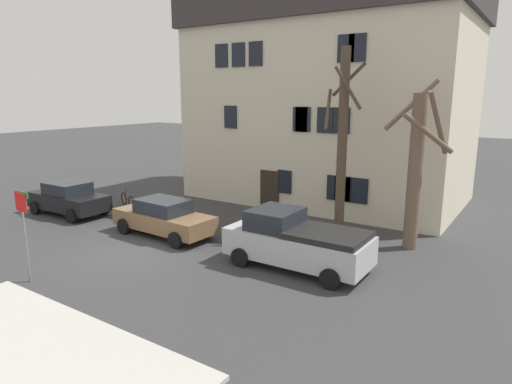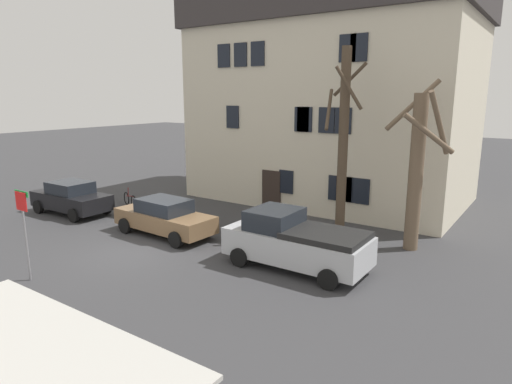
{
  "view_description": "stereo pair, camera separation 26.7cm",
  "coord_description": "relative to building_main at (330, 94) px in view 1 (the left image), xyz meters",
  "views": [
    {
      "loc": [
        12.94,
        -10.95,
        5.98
      ],
      "look_at": [
        3.57,
        3.16,
        2.27
      ],
      "focal_mm": 31.24,
      "sensor_mm": 36.0,
      "label": 1
    },
    {
      "loc": [
        13.16,
        -10.8,
        5.98
      ],
      "look_at": [
        3.57,
        3.16,
        2.27
      ],
      "focal_mm": 31.24,
      "sensor_mm": 36.0,
      "label": 2
    }
  ],
  "objects": [
    {
      "name": "pickup_truck_silver",
      "position": [
        3.82,
        -10.83,
        -5.06
      ],
      "size": [
        5.07,
        2.34,
        1.99
      ],
      "color": "#B7BABF",
      "rests_on": "ground_plane"
    },
    {
      "name": "tree_bare_near",
      "position": [
        3.6,
        -6.57,
        -1.91
      ],
      "size": [
        1.72,
        1.68,
        7.88
      ],
      "color": "#4C3D2D",
      "rests_on": "ground_plane"
    },
    {
      "name": "car_black_sedan",
      "position": [
        -9.21,
        -10.98,
        -5.18
      ],
      "size": [
        4.43,
        2.12,
        1.67
      ],
      "color": "black",
      "rests_on": "ground_plane"
    },
    {
      "name": "tree_bare_mid",
      "position": [
        6.67,
        -6.57,
        -2.72
      ],
      "size": [
        2.82,
        2.84,
        6.59
      ],
      "color": "brown",
      "rests_on": "ground_plane"
    },
    {
      "name": "bicycle_leaning",
      "position": [
        -7.95,
        -8.28,
        -5.65
      ],
      "size": [
        1.67,
        0.61,
        1.03
      ],
      "color": "black",
      "rests_on": "ground_plane"
    },
    {
      "name": "ground_plane",
      "position": [
        -2.07,
        -13.05,
        -6.02
      ],
      "size": [
        120.0,
        120.0,
        0.0
      ],
      "primitive_type": "plane",
      "color": "#38383A"
    },
    {
      "name": "building_main",
      "position": [
        0.0,
        0.0,
        0.0
      ],
      "size": [
        15.21,
        9.4,
        11.88
      ],
      "color": "beige",
      "rests_on": "ground_plane"
    },
    {
      "name": "car_brown_sedan",
      "position": [
        -2.66,
        -10.81,
        -5.21
      ],
      "size": [
        4.82,
        2.14,
        1.61
      ],
      "color": "brown",
      "rests_on": "ground_plane"
    },
    {
      "name": "street_sign_pole",
      "position": [
        -2.79,
        -16.77,
        -3.92
      ],
      "size": [
        0.76,
        0.07,
        3.01
      ],
      "color": "slate",
      "rests_on": "ground_plane"
    }
  ]
}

